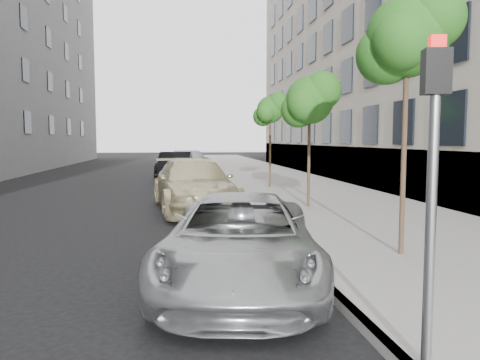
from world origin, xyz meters
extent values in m
plane|color=black|center=(0.00, 0.00, 0.00)|extent=(160.00, 160.00, 0.00)
cube|color=gray|center=(4.30, 24.00, 0.07)|extent=(6.40, 72.00, 0.14)
cube|color=#9E9B93|center=(1.18, 24.00, 0.07)|extent=(0.15, 72.00, 0.14)
cylinder|color=#38281C|center=(3.20, 1.50, 2.56)|extent=(0.10, 0.10, 4.84)
sphere|color=#1D5F18|center=(3.20, 1.50, 4.28)|extent=(1.52, 1.52, 1.52)
sphere|color=#1D5F18|center=(3.55, 1.30, 4.58)|extent=(1.22, 1.22, 1.22)
sphere|color=#1D5F18|center=(2.90, 1.75, 3.98)|extent=(1.14, 1.14, 1.14)
cylinder|color=#38281C|center=(3.20, 8.00, 2.23)|extent=(0.10, 0.10, 4.19)
sphere|color=#1D5F18|center=(3.20, 8.00, 3.63)|extent=(1.56, 1.56, 1.56)
sphere|color=#1D5F18|center=(3.55, 7.80, 3.93)|extent=(1.25, 1.25, 1.25)
sphere|color=#1D5F18|center=(2.90, 8.25, 3.33)|extent=(1.17, 1.17, 1.17)
cylinder|color=#38281C|center=(3.20, 14.50, 2.29)|extent=(0.10, 0.10, 4.30)
sphere|color=#1D5F18|center=(3.20, 14.50, 3.74)|extent=(1.25, 1.25, 1.25)
sphere|color=#1D5F18|center=(3.55, 14.30, 4.04)|extent=(1.00, 1.00, 1.00)
sphere|color=#1D5F18|center=(2.90, 14.75, 3.44)|extent=(0.93, 0.93, 0.93)
cylinder|color=#939699|center=(1.30, -2.81, 1.46)|extent=(0.10, 0.10, 2.63)
cube|color=black|center=(1.30, -2.81, 2.98)|extent=(0.27, 0.23, 0.42)
cube|color=red|center=(1.30, -2.81, 3.25)|extent=(0.16, 0.13, 0.12)
imported|color=#9D9FA2|center=(-0.10, 0.42, 0.73)|extent=(3.25, 5.55, 1.45)
imported|color=#C3B78B|center=(-0.56, 8.49, 0.85)|extent=(3.06, 6.12, 1.71)
imported|color=black|center=(-0.67, 14.54, 0.77)|extent=(2.54, 4.77, 1.54)
imported|color=black|center=(-1.21, 19.91, 0.83)|extent=(2.20, 5.15, 1.65)
imported|color=#A3A4AB|center=(-0.10, 26.24, 0.79)|extent=(2.90, 5.67, 1.58)
camera|label=1|loc=(-1.09, -6.94, 2.36)|focal=35.00mm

